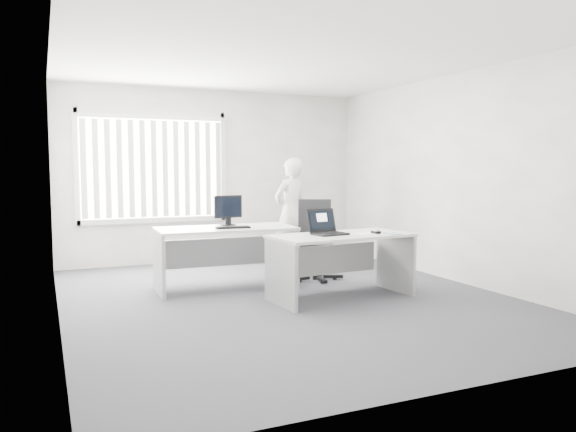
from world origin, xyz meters
name	(u,v)px	position (x,y,z in m)	size (l,w,h in m)	color
ground	(287,298)	(0.00, 0.00, 0.00)	(6.00, 6.00, 0.00)	#494A50
wall_back	(214,176)	(0.00, 3.00, 1.40)	(5.00, 0.02, 2.80)	white
wall_front	(464,189)	(0.00, -3.00, 1.40)	(5.00, 0.02, 2.80)	white
wall_left	(54,182)	(-2.50, 0.00, 1.40)	(0.02, 6.00, 2.80)	white
wall_right	(457,178)	(2.50, 0.00, 1.40)	(0.02, 6.00, 2.80)	white
ceiling	(287,57)	(0.00, 0.00, 2.80)	(5.00, 6.00, 0.02)	white
window	(153,167)	(-1.00, 2.96, 1.55)	(2.32, 0.06, 1.76)	silver
blinds	(154,169)	(-1.00, 2.90, 1.52)	(2.20, 0.10, 1.50)	white
desk_near	(341,252)	(0.59, -0.25, 0.55)	(1.73, 0.92, 0.76)	silver
desk_far	(226,245)	(-0.50, 0.79, 0.57)	(1.75, 0.87, 0.79)	silver
office_chair	(315,254)	(0.82, 0.90, 0.34)	(0.82, 0.82, 1.10)	black
person	(291,212)	(0.99, 2.10, 0.85)	(0.62, 0.41, 1.69)	silver
laptop	(330,222)	(0.44, -0.24, 0.91)	(0.38, 0.34, 0.30)	black
paper_sheet	(364,233)	(0.88, -0.28, 0.76)	(0.28, 0.20, 0.00)	white
mouse	(376,231)	(1.01, -0.34, 0.79)	(0.07, 0.12, 0.05)	silver
booklet	(393,233)	(1.18, -0.45, 0.77)	(0.15, 0.20, 0.01)	white
keyboard	(233,227)	(-0.45, 0.65, 0.80)	(0.43, 0.14, 0.02)	black
monitor	(228,210)	(-0.40, 1.01, 0.98)	(0.39, 0.12, 0.39)	black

